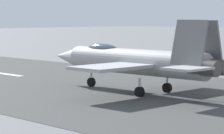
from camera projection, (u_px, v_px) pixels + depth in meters
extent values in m
plane|color=slate|center=(195.00, 100.00, 39.14)|extent=(400.00, 400.00, 0.00)
cube|color=#40403E|center=(195.00, 100.00, 39.14)|extent=(240.00, 26.00, 0.02)
cube|color=white|center=(196.00, 100.00, 39.08)|extent=(8.00, 0.70, 0.00)
cylinder|color=#A8A7AA|center=(136.00, 62.00, 42.83)|extent=(13.15, 2.37, 1.97)
cone|color=#A8A7AA|center=(67.00, 56.00, 48.46)|extent=(3.07, 1.77, 1.68)
ellipsoid|color=#3F5160|center=(102.00, 50.00, 45.34)|extent=(3.63, 1.21, 1.10)
cylinder|color=#47423D|center=(204.00, 68.00, 37.76)|extent=(2.23, 1.17, 1.10)
cylinder|color=#47423D|center=(213.00, 67.00, 38.54)|extent=(2.23, 1.17, 1.10)
cube|color=#A8A7AA|center=(111.00, 67.00, 39.48)|extent=(3.57, 5.63, 0.24)
cube|color=#A8A7AA|center=(176.00, 61.00, 44.81)|extent=(3.57, 5.63, 0.24)
cube|color=#A8A7AA|center=(188.00, 68.00, 36.43)|extent=(2.48, 2.87, 0.16)
cube|color=slate|center=(189.00, 43.00, 38.05)|extent=(2.63, 1.03, 3.14)
cube|color=slate|center=(204.00, 42.00, 39.33)|extent=(2.63, 1.03, 3.14)
cylinder|color=silver|center=(91.00, 78.00, 46.50)|extent=(0.18, 0.18, 1.40)
cylinder|color=black|center=(91.00, 82.00, 46.53)|extent=(0.77, 0.32, 0.76)
cylinder|color=silver|center=(140.00, 87.00, 40.60)|extent=(0.18, 0.18, 1.40)
cylinder|color=black|center=(140.00, 92.00, 40.63)|extent=(0.77, 0.32, 0.76)
cylinder|color=silver|center=(167.00, 84.00, 42.87)|extent=(0.18, 0.18, 1.40)
cylinder|color=black|center=(167.00, 88.00, 42.90)|extent=(0.77, 0.32, 0.76)
cone|color=orange|center=(168.00, 70.00, 57.79)|extent=(0.44, 0.44, 0.55)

